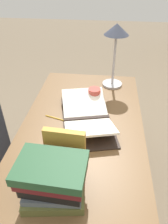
{
  "coord_description": "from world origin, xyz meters",
  "views": [
    {
      "loc": [
        1.02,
        0.13,
        1.61
      ],
      "look_at": [
        -0.04,
        0.01,
        0.84
      ],
      "focal_mm": 35.0,
      "sensor_mm": 36.0,
      "label": 1
    }
  ],
  "objects_px": {
    "open_book": "(87,117)",
    "book_stack_tall": "(53,180)",
    "reading_lamp": "(116,39)",
    "coffee_mug": "(94,95)",
    "book_standing_upright": "(65,151)",
    "pencil": "(58,119)"
  },
  "relations": [
    {
      "from": "book_stack_tall",
      "to": "pencil",
      "type": "relative_size",
      "value": 1.65
    },
    {
      "from": "book_stack_tall",
      "to": "pencil",
      "type": "height_order",
      "value": "book_stack_tall"
    },
    {
      "from": "coffee_mug",
      "to": "pencil",
      "type": "height_order",
      "value": "coffee_mug"
    },
    {
      "from": "open_book",
      "to": "book_standing_upright",
      "type": "bearing_deg",
      "value": -22.09
    },
    {
      "from": "book_stack_tall",
      "to": "reading_lamp",
      "type": "bearing_deg",
      "value": 167.01
    },
    {
      "from": "book_standing_upright",
      "to": "reading_lamp",
      "type": "height_order",
      "value": "reading_lamp"
    },
    {
      "from": "reading_lamp",
      "to": "coffee_mug",
      "type": "relative_size",
      "value": 4.3
    },
    {
      "from": "reading_lamp",
      "to": "coffee_mug",
      "type": "distance_m",
      "value": 0.42
    },
    {
      "from": "book_stack_tall",
      "to": "pencil",
      "type": "distance_m",
      "value": 0.56
    },
    {
      "from": "book_stack_tall",
      "to": "reading_lamp",
      "type": "height_order",
      "value": "reading_lamp"
    },
    {
      "from": "open_book",
      "to": "book_stack_tall",
      "type": "distance_m",
      "value": 0.56
    },
    {
      "from": "open_book",
      "to": "book_standing_upright",
      "type": "xyz_separation_m",
      "value": [
        0.4,
        -0.06,
        0.09
      ]
    },
    {
      "from": "book_stack_tall",
      "to": "coffee_mug",
      "type": "bearing_deg",
      "value": 171.7
    },
    {
      "from": "book_stack_tall",
      "to": "coffee_mug",
      "type": "height_order",
      "value": "book_stack_tall"
    },
    {
      "from": "book_standing_upright",
      "to": "pencil",
      "type": "distance_m",
      "value": 0.42
    },
    {
      "from": "book_standing_upright",
      "to": "coffee_mug",
      "type": "distance_m",
      "value": 0.63
    },
    {
      "from": "coffee_mug",
      "to": "book_stack_tall",
      "type": "bearing_deg",
      "value": -8.3
    },
    {
      "from": "book_stack_tall",
      "to": "book_standing_upright",
      "type": "height_order",
      "value": "book_standing_upright"
    },
    {
      "from": "open_book",
      "to": "coffee_mug",
      "type": "distance_m",
      "value": 0.23
    },
    {
      "from": "book_standing_upright",
      "to": "coffee_mug",
      "type": "xyz_separation_m",
      "value": [
        -0.62,
        0.09,
        -0.07
      ]
    },
    {
      "from": "coffee_mug",
      "to": "pencil",
      "type": "bearing_deg",
      "value": -42.1
    },
    {
      "from": "pencil",
      "to": "coffee_mug",
      "type": "bearing_deg",
      "value": 137.9
    }
  ]
}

